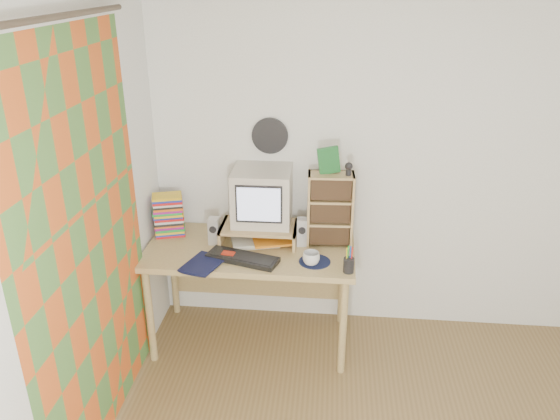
% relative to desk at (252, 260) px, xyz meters
% --- Properties ---
extents(back_wall, '(3.50, 0.00, 3.50)m').
position_rel_desk_xyz_m(back_wall, '(1.03, 0.31, 0.63)').
color(back_wall, white).
rests_on(back_wall, floor).
extents(left_wall, '(0.00, 3.50, 3.50)m').
position_rel_desk_xyz_m(left_wall, '(-0.72, -1.44, 0.63)').
color(left_wall, white).
rests_on(left_wall, floor).
extents(curtain, '(0.00, 2.20, 2.20)m').
position_rel_desk_xyz_m(curtain, '(-0.68, -0.96, 0.53)').
color(curtain, '#D5581E').
rests_on(curtain, left_wall).
extents(wall_disc, '(0.25, 0.02, 0.25)m').
position_rel_desk_xyz_m(wall_disc, '(0.10, 0.29, 0.81)').
color(wall_disc, black).
rests_on(wall_disc, back_wall).
extents(desk, '(1.40, 0.70, 0.75)m').
position_rel_desk_xyz_m(desk, '(0.00, 0.00, 0.00)').
color(desk, tan).
rests_on(desk, floor).
extents(monitor_riser, '(0.52, 0.30, 0.12)m').
position_rel_desk_xyz_m(monitor_riser, '(0.05, 0.04, 0.23)').
color(monitor_riser, tan).
rests_on(monitor_riser, desk).
extents(crt_monitor, '(0.40, 0.40, 0.37)m').
position_rel_desk_xyz_m(crt_monitor, '(0.06, 0.09, 0.44)').
color(crt_monitor, beige).
rests_on(crt_monitor, monitor_riser).
extents(speaker_left, '(0.08, 0.08, 0.19)m').
position_rel_desk_xyz_m(speaker_left, '(-0.25, -0.03, 0.23)').
color(speaker_left, '#BCBDC2').
rests_on(speaker_left, desk).
extents(speaker_right, '(0.08, 0.08, 0.19)m').
position_rel_desk_xyz_m(speaker_right, '(0.35, 0.01, 0.23)').
color(speaker_right, '#BCBDC2').
rests_on(speaker_right, desk).
extents(keyboard, '(0.49, 0.28, 0.03)m').
position_rel_desk_xyz_m(keyboard, '(-0.02, -0.24, 0.15)').
color(keyboard, black).
rests_on(keyboard, desk).
extents(dvd_stack, '(0.23, 0.19, 0.28)m').
position_rel_desk_xyz_m(dvd_stack, '(-0.59, 0.08, 0.28)').
color(dvd_stack, brown).
rests_on(dvd_stack, desk).
extents(cd_rack, '(0.31, 0.18, 0.50)m').
position_rel_desk_xyz_m(cd_rack, '(0.53, 0.05, 0.39)').
color(cd_rack, tan).
rests_on(cd_rack, desk).
extents(mug, '(0.12, 0.12, 0.09)m').
position_rel_desk_xyz_m(mug, '(0.42, -0.26, 0.18)').
color(mug, silver).
rests_on(mug, desk).
extents(diary, '(0.30, 0.26, 0.05)m').
position_rel_desk_xyz_m(diary, '(-0.35, -0.31, 0.16)').
color(diary, black).
rests_on(diary, desk).
extents(mousepad, '(0.20, 0.20, 0.00)m').
position_rel_desk_xyz_m(mousepad, '(0.44, -0.22, 0.14)').
color(mousepad, '#101535').
rests_on(mousepad, desk).
extents(pen_cup, '(0.08, 0.08, 0.13)m').
position_rel_desk_xyz_m(pen_cup, '(0.66, -0.33, 0.20)').
color(pen_cup, black).
rests_on(pen_cup, desk).
extents(papers, '(0.36, 0.31, 0.04)m').
position_rel_desk_xyz_m(papers, '(0.07, 0.02, 0.16)').
color(papers, silver).
rests_on(papers, desk).
extents(red_box, '(0.09, 0.07, 0.04)m').
position_rel_desk_xyz_m(red_box, '(-0.12, -0.23, 0.16)').
color(red_box, '#B62713').
rests_on(red_box, desk).
extents(game_box, '(0.14, 0.06, 0.18)m').
position_rel_desk_xyz_m(game_box, '(0.51, 0.07, 0.73)').
color(game_box, '#1B6129').
rests_on(game_box, cd_rack).
extents(webcam, '(0.05, 0.05, 0.09)m').
position_rel_desk_xyz_m(webcam, '(0.64, 0.04, 0.68)').
color(webcam, black).
rests_on(webcam, cd_rack).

